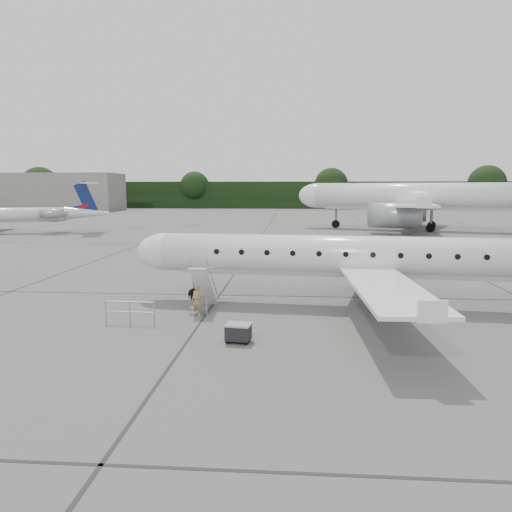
# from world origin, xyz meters

# --- Properties ---
(ground) EXTENTS (320.00, 320.00, 0.00)m
(ground) POSITION_xyz_m (0.00, 0.00, 0.00)
(ground) COLOR #595957
(ground) RESTS_ON ground
(treeline) EXTENTS (260.00, 4.00, 8.00)m
(treeline) POSITION_xyz_m (0.00, 130.00, 4.00)
(treeline) COLOR black
(treeline) RESTS_ON ground
(terminal_building) EXTENTS (40.00, 14.00, 10.00)m
(terminal_building) POSITION_xyz_m (-70.00, 110.00, 5.00)
(terminal_building) COLOR slate
(terminal_building) RESTS_ON ground
(main_regional_jet) EXTENTS (29.46, 22.43, 7.12)m
(main_regional_jet) POSITION_xyz_m (1.33, 3.31, 3.56)
(main_regional_jet) COLOR silver
(main_regional_jet) RESTS_ON ground
(airstair) EXTENTS (1.04, 2.18, 2.23)m
(airstair) POSITION_xyz_m (-7.05, 1.96, 1.12)
(airstair) COLOR silver
(airstair) RESTS_ON ground
(passenger) EXTENTS (0.64, 0.54, 1.50)m
(passenger) POSITION_xyz_m (-7.16, 0.76, 0.75)
(passenger) COLOR #8A6D4B
(passenger) RESTS_ON ground
(safety_railing) EXTENTS (2.20, 0.20, 1.00)m
(safety_railing) POSITION_xyz_m (-9.82, -0.85, 0.50)
(safety_railing) COLOR #989BA0
(safety_railing) RESTS_ON ground
(baggage_cart) EXTENTS (1.01, 0.86, 0.79)m
(baggage_cart) POSITION_xyz_m (-4.80, -3.07, 0.40)
(baggage_cart) COLOR black
(baggage_cart) RESTS_ON ground
(bg_narrowbody) EXTENTS (43.40, 36.29, 13.41)m
(bg_narrowbody) POSITION_xyz_m (14.93, 51.08, 6.70)
(bg_narrowbody) COLOR silver
(bg_narrowbody) RESTS_ON ground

